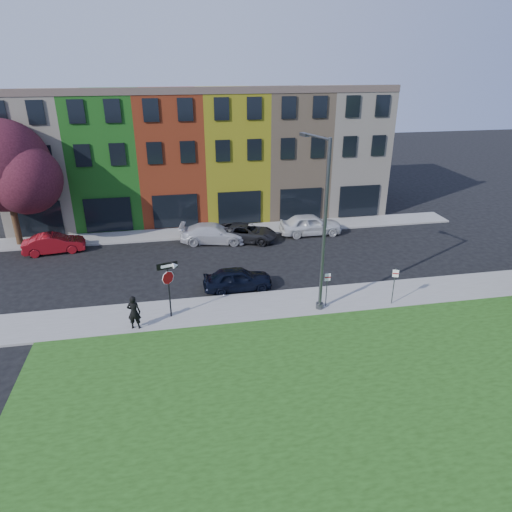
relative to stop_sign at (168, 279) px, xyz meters
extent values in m
plane|color=black|center=(5.60, -2.70, -2.28)|extent=(120.00, 120.00, 0.00)
cube|color=gray|center=(7.60, 0.30, -2.22)|extent=(40.00, 3.00, 0.12)
cube|color=gray|center=(2.60, 12.30, -2.22)|extent=(40.00, 2.40, 0.12)
cube|color=beige|center=(-9.40, 18.50, 2.72)|extent=(5.00, 10.00, 10.00)
cube|color=green|center=(-4.40, 18.50, 2.72)|extent=(5.00, 10.00, 10.00)
cube|color=#BF411F|center=(0.60, 18.50, 2.72)|extent=(5.00, 10.00, 10.00)
cube|color=yellow|center=(5.60, 18.50, 2.72)|extent=(5.00, 10.00, 10.00)
cube|color=#90775D|center=(10.60, 18.50, 2.72)|extent=(5.00, 10.00, 10.00)
cube|color=beige|center=(15.60, 18.50, 2.72)|extent=(5.00, 10.00, 10.00)
cube|color=black|center=(3.10, 13.44, -0.78)|extent=(30.00, 0.12, 2.60)
cylinder|color=black|center=(0.00, 0.02, -0.68)|extent=(0.08, 0.08, 2.96)
cylinder|color=white|center=(0.00, 0.00, 0.06)|extent=(0.70, 0.22, 0.72)
cylinder|color=maroon|center=(0.00, -0.03, 0.06)|extent=(0.66, 0.20, 0.68)
cube|color=black|center=(0.00, 0.00, 0.71)|extent=(1.02, 0.31, 0.34)
cube|color=white|center=(0.00, -0.03, 0.71)|extent=(0.64, 0.19, 0.14)
imported|color=black|center=(-1.74, -0.80, -1.28)|extent=(0.77, 0.61, 1.77)
imported|color=black|center=(3.85, 2.59, -1.61)|extent=(1.79, 4.03, 1.35)
imported|color=maroon|center=(-7.78, 10.30, -1.62)|extent=(2.44, 4.38, 1.33)
imported|color=silver|center=(3.19, 10.18, -1.59)|extent=(3.50, 5.43, 1.39)
imported|color=black|center=(5.53, 10.05, -1.64)|extent=(4.91, 5.89, 1.28)
imported|color=silver|center=(10.60, 10.51, -1.49)|extent=(2.01, 4.72, 1.59)
cylinder|color=#46494B|center=(7.79, -0.57, 2.30)|extent=(0.18, 0.18, 8.92)
cylinder|color=#46494B|center=(7.79, -0.57, -2.01)|extent=(0.40, 0.40, 0.30)
cylinder|color=#46494B|center=(7.49, 0.38, 6.66)|extent=(0.72, 1.94, 0.12)
cube|color=#46494B|center=(7.15, 1.43, 6.61)|extent=(0.41, 0.60, 0.16)
cylinder|color=#46494B|center=(8.19, -0.38, -1.17)|extent=(0.05, 0.05, 2.00)
cube|color=white|center=(8.19, -0.41, -0.45)|extent=(0.32, 0.03, 0.42)
cube|color=maroon|center=(8.19, -0.43, -0.45)|extent=(0.32, 0.02, 0.06)
cylinder|color=#46494B|center=(11.80, -0.80, -1.11)|extent=(0.05, 0.05, 2.11)
cube|color=white|center=(11.80, -0.83, -0.35)|extent=(0.31, 0.13, 0.42)
cube|color=maroon|center=(11.80, -0.85, -0.35)|extent=(0.30, 0.12, 0.06)
cylinder|color=#302010|center=(-10.54, 12.16, -0.43)|extent=(0.44, 0.44, 3.46)
sphere|color=black|center=(-10.54, 12.16, 3.46)|extent=(6.17, 6.17, 6.17)
sphere|color=black|center=(-9.00, 11.23, 2.68)|extent=(4.63, 4.63, 4.63)
sphere|color=black|center=(-10.23, 12.78, 4.54)|extent=(3.70, 3.70, 3.70)
camera|label=1|loc=(0.61, -20.79, 10.10)|focal=32.00mm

